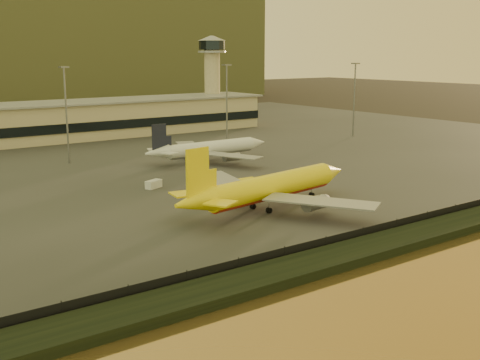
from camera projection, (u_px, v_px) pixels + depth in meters
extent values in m
plane|color=black|center=(297.00, 226.00, 102.94)|extent=(900.00, 900.00, 0.00)
cube|color=black|center=(374.00, 247.00, 89.39)|extent=(320.00, 7.00, 1.40)
cube|color=#2D2D2D|center=(84.00, 153.00, 177.82)|extent=(320.00, 220.00, 0.20)
cube|color=black|center=(354.00, 237.00, 92.42)|extent=(300.00, 0.05, 2.20)
cube|color=tan|center=(48.00, 123.00, 200.21)|extent=(160.00, 22.00, 12.00)
cube|color=black|center=(60.00, 129.00, 191.59)|extent=(160.00, 0.60, 3.00)
cube|color=gray|center=(47.00, 104.00, 198.90)|extent=(164.00, 24.00, 0.60)
cylinder|color=tan|center=(212.00, 87.00, 243.58)|extent=(6.40, 6.40, 30.00)
cylinder|color=black|center=(212.00, 45.00, 240.10)|extent=(10.40, 10.40, 3.50)
cone|color=gray|center=(212.00, 38.00, 239.53)|extent=(11.20, 11.20, 2.00)
cylinder|color=gray|center=(212.00, 52.00, 240.63)|extent=(11.20, 11.20, 0.80)
cylinder|color=slate|center=(67.00, 116.00, 157.59)|extent=(0.50, 0.50, 25.00)
cube|color=slate|center=(64.00, 67.00, 154.94)|extent=(2.20, 2.20, 0.40)
cylinder|color=slate|center=(227.00, 107.00, 184.95)|extent=(0.50, 0.50, 25.00)
cube|color=slate|center=(227.00, 65.00, 182.31)|extent=(2.20, 2.20, 0.40)
cylinder|color=slate|center=(354.00, 101.00, 209.16)|extent=(0.50, 0.50, 25.00)
cube|color=slate|center=(356.00, 63.00, 206.52)|extent=(2.20, 2.20, 0.40)
cube|color=brown|center=(69.00, 44.00, 415.83)|extent=(220.00, 160.00, 70.00)
cylinder|color=yellow|center=(273.00, 186.00, 113.28)|extent=(31.71, 9.42, 4.53)
cylinder|color=#B2200A|center=(273.00, 190.00, 113.45)|extent=(30.69, 8.30, 3.54)
cone|color=yellow|center=(332.00, 172.00, 126.32)|extent=(6.74, 5.44, 4.53)
cone|color=yellow|center=(194.00, 202.00, 99.56)|extent=(8.46, 5.71, 4.53)
cube|color=yellow|center=(198.00, 172.00, 99.13)|extent=(4.79, 1.11, 7.93)
cube|color=yellow|center=(184.00, 194.00, 103.82)|extent=(4.98, 4.93, 0.27)
cube|color=yellow|center=(221.00, 203.00, 97.59)|extent=(5.84, 5.82, 0.27)
cube|color=gray|center=(225.00, 181.00, 121.14)|extent=(10.34, 20.49, 0.27)
cylinder|color=gray|center=(243.00, 188.00, 120.89)|extent=(5.56, 3.29, 2.49)
cube|color=gray|center=(321.00, 201.00, 104.54)|extent=(15.35, 19.95, 0.27)
cylinder|color=gray|center=(315.00, 203.00, 108.34)|extent=(5.56, 3.29, 2.49)
cylinder|color=black|center=(312.00, 195.00, 122.41)|extent=(1.11, 0.94, 1.00)
cylinder|color=slate|center=(312.00, 192.00, 122.31)|extent=(0.17, 0.17, 2.04)
cylinder|color=black|center=(269.00, 210.00, 110.40)|extent=(1.11, 0.94, 1.00)
cylinder|color=slate|center=(269.00, 208.00, 110.29)|extent=(0.17, 0.17, 2.04)
cylinder|color=black|center=(253.00, 206.00, 113.20)|extent=(1.11, 0.94, 1.00)
cylinder|color=slate|center=(253.00, 204.00, 113.09)|extent=(0.17, 0.17, 2.04)
cylinder|color=silver|center=(211.00, 148.00, 163.43)|extent=(26.71, 3.93, 3.71)
cylinder|color=gray|center=(211.00, 150.00, 163.56)|extent=(25.96, 3.10, 2.89)
cone|color=silver|center=(257.00, 143.00, 172.75)|extent=(5.22, 3.75, 3.71)
cone|color=silver|center=(157.00, 153.00, 153.61)|extent=(6.70, 3.76, 3.71)
cube|color=black|center=(159.00, 137.00, 153.19)|extent=(4.08, 0.33, 6.49)
cube|color=silver|center=(155.00, 149.00, 157.32)|extent=(4.59, 4.47, 0.22)
cube|color=silver|center=(169.00, 153.00, 151.51)|extent=(4.63, 4.51, 0.22)
cube|color=gray|center=(189.00, 146.00, 171.11)|extent=(10.95, 17.42, 0.22)
cylinder|color=gray|center=(199.00, 150.00, 170.45)|extent=(4.46, 2.07, 2.04)
cube|color=gray|center=(231.00, 155.00, 155.14)|extent=(11.17, 17.39, 0.22)
cylinder|color=gray|center=(231.00, 157.00, 158.40)|extent=(4.46, 2.07, 2.04)
cylinder|color=black|center=(241.00, 155.00, 170.04)|extent=(0.82, 0.66, 0.82)
cylinder|color=slate|center=(241.00, 154.00, 169.95)|extent=(0.20, 0.20, 1.67)
cylinder|color=black|center=(206.00, 161.00, 161.14)|extent=(0.82, 0.66, 0.82)
cylinder|color=slate|center=(206.00, 159.00, 161.05)|extent=(0.20, 0.20, 1.67)
cylinder|color=black|center=(199.00, 159.00, 163.75)|extent=(0.82, 0.66, 0.82)
cylinder|color=slate|center=(199.00, 158.00, 163.67)|extent=(0.20, 0.20, 1.67)
cube|color=yellow|center=(246.00, 183.00, 131.05)|extent=(4.55, 2.16, 2.02)
cube|color=silver|center=(154.00, 184.00, 130.59)|extent=(4.23, 3.06, 1.74)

